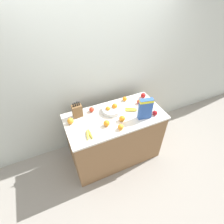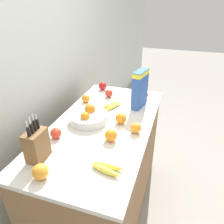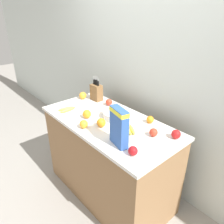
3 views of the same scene
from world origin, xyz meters
name	(u,v)px [view 1 (image 1 of 3)]	position (x,y,z in m)	size (l,w,h in m)	color
ground_plane	(114,154)	(0.00, 0.00, 0.00)	(14.00, 14.00, 0.00)	gray
wall_back	(100,76)	(0.00, 0.58, 1.30)	(9.00, 0.06, 2.60)	silver
counter	(115,137)	(0.00, 0.00, 0.47)	(1.46, 0.73, 0.94)	olive
knife_block	(77,111)	(-0.49, 0.23, 1.04)	(0.14, 0.09, 0.30)	brown
cereal_box	(145,108)	(0.37, -0.20, 1.12)	(0.20, 0.11, 0.32)	#2D56A8
fruit_bowl	(112,109)	(0.00, 0.12, 0.98)	(0.29, 0.29, 0.12)	silver
banana_bunch_left	(89,134)	(-0.46, -0.19, 0.96)	(0.09, 0.19, 0.03)	yellow
banana_bunch_right	(131,109)	(0.28, 0.02, 0.96)	(0.20, 0.15, 0.03)	yellow
apple_front	(92,110)	(-0.27, 0.24, 0.98)	(0.08, 0.08, 0.08)	red
apple_near_bananas	(139,102)	(0.47, 0.11, 0.98)	(0.07, 0.07, 0.07)	red
apple_leftmost	(155,113)	(0.54, -0.21, 0.98)	(0.07, 0.07, 0.07)	#A31419
apple_rear	(143,95)	(0.62, 0.23, 0.98)	(0.08, 0.08, 0.08)	red
orange_back_center	(125,99)	(0.30, 0.27, 0.97)	(0.07, 0.07, 0.07)	orange
orange_by_cereal	(70,121)	(-0.63, 0.12, 0.98)	(0.09, 0.09, 0.09)	orange
orange_mid_left	(121,127)	(-0.04, -0.27, 0.98)	(0.08, 0.08, 0.08)	orange
orange_mid_right	(107,123)	(-0.19, -0.13, 0.98)	(0.09, 0.09, 0.09)	orange
orange_near_bowl	(122,119)	(0.05, -0.13, 0.98)	(0.09, 0.09, 0.09)	orange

